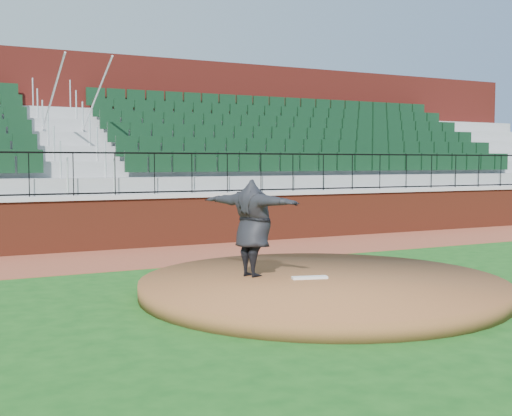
{
  "coord_description": "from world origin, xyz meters",
  "views": [
    {
      "loc": [
        -5.01,
        -8.4,
        2.08
      ],
      "look_at": [
        0.0,
        1.5,
        1.3
      ],
      "focal_mm": 45.92,
      "sensor_mm": 36.0,
      "label": 1
    }
  ],
  "objects": [
    {
      "name": "seating_stands",
      "position": [
        0.0,
        9.72,
        2.3
      ],
      "size": [
        34.0,
        5.1,
        4.6
      ],
      "primitive_type": null,
      "color": "gray",
      "rests_on": "ground"
    },
    {
      "name": "ground",
      "position": [
        0.0,
        0.0,
        0.0
      ],
      "size": [
        90.0,
        90.0,
        0.0
      ],
      "primitive_type": "plane",
      "color": "#144814",
      "rests_on": "ground"
    },
    {
      "name": "pitcher",
      "position": [
        -0.36,
        0.9,
        1.03
      ],
      "size": [
        1.25,
        1.96,
        1.56
      ],
      "primitive_type": "imported",
      "rotation": [
        0.0,
        0.0,
        1.99
      ],
      "color": "black",
      "rests_on": "pitchers_mound"
    },
    {
      "name": "wall_railing",
      "position": [
        0.0,
        7.0,
        1.8
      ],
      "size": [
        34.0,
        0.05,
        1.0
      ],
      "primitive_type": null,
      "color": "black",
      "rests_on": "wall_cap"
    },
    {
      "name": "concourse_wall",
      "position": [
        0.0,
        12.52,
        2.75
      ],
      "size": [
        34.0,
        0.5,
        5.5
      ],
      "primitive_type": "cube",
      "color": "maroon",
      "rests_on": "ground"
    },
    {
      "name": "warning_track",
      "position": [
        0.0,
        5.4,
        0.01
      ],
      "size": [
        34.0,
        3.2,
        0.01
      ],
      "primitive_type": "cube",
      "color": "brown",
      "rests_on": "ground"
    },
    {
      "name": "pitchers_mound",
      "position": [
        0.52,
        0.23,
        0.12
      ],
      "size": [
        5.72,
        5.72,
        0.25
      ],
      "primitive_type": "cylinder",
      "color": "brown",
      "rests_on": "ground"
    },
    {
      "name": "field_wall",
      "position": [
        0.0,
        7.0,
        0.6
      ],
      "size": [
        34.0,
        0.35,
        1.2
      ],
      "primitive_type": "cube",
      "color": "maroon",
      "rests_on": "ground"
    },
    {
      "name": "wall_cap",
      "position": [
        0.0,
        7.0,
        1.25
      ],
      "size": [
        34.0,
        0.45,
        0.1
      ],
      "primitive_type": "cube",
      "color": "#B7B7B7",
      "rests_on": "field_wall"
    },
    {
      "name": "pitching_rubber",
      "position": [
        0.33,
        0.29,
        0.27
      ],
      "size": [
        0.58,
        0.29,
        0.04
      ],
      "primitive_type": "cube",
      "rotation": [
        0.0,
        0.0,
        -0.27
      ],
      "color": "silver",
      "rests_on": "pitchers_mound"
    }
  ]
}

